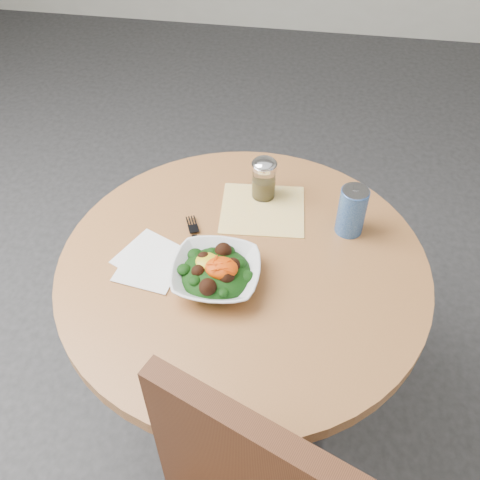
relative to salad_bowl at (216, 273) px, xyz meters
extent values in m
plane|color=#2B2B2D|center=(0.05, 0.07, -0.78)|extent=(6.00, 6.00, 0.00)
cylinder|color=black|center=(0.05, 0.07, -0.76)|extent=(0.52, 0.52, 0.03)
cylinder|color=black|center=(0.05, 0.07, -0.42)|extent=(0.10, 0.10, 0.71)
cylinder|color=#BA7843|center=(0.05, 0.07, -0.05)|extent=(0.90, 0.90, 0.04)
cube|color=#ECA20C|center=(0.07, 0.26, -0.03)|extent=(0.24, 0.22, 0.00)
cube|color=white|center=(-0.18, 0.05, -0.03)|extent=(0.19, 0.19, 0.00)
cube|color=white|center=(-0.17, 0.02, -0.03)|extent=(0.16, 0.16, 0.00)
imported|color=silver|center=(0.00, 0.00, 0.00)|extent=(0.21, 0.21, 0.05)
ellipsoid|color=black|center=(0.00, 0.00, 0.00)|extent=(0.17, 0.17, 0.06)
ellipsoid|color=gold|center=(-0.02, 0.01, 0.02)|extent=(0.05, 0.05, 0.02)
ellipsoid|color=#D85104|center=(0.01, 0.00, 0.03)|extent=(0.08, 0.06, 0.03)
cube|color=black|center=(-0.06, 0.08, -0.02)|extent=(0.06, 0.12, 0.00)
cube|color=black|center=(-0.10, 0.17, -0.02)|extent=(0.05, 0.07, 0.00)
cylinder|color=silver|center=(0.07, 0.32, 0.02)|extent=(0.06, 0.06, 0.10)
cylinder|color=olive|center=(0.07, 0.32, 0.00)|extent=(0.05, 0.05, 0.05)
cylinder|color=silver|center=(0.07, 0.32, 0.08)|extent=(0.07, 0.07, 0.01)
ellipsoid|color=silver|center=(0.07, 0.32, 0.08)|extent=(0.06, 0.06, 0.03)
cylinder|color=navy|center=(0.30, 0.22, 0.04)|extent=(0.07, 0.07, 0.13)
cylinder|color=#B2B2B9|center=(0.30, 0.22, 0.10)|extent=(0.07, 0.07, 0.00)
cube|color=#B2B2B9|center=(0.30, 0.23, 0.11)|extent=(0.01, 0.02, 0.00)
camera|label=1|loc=(0.18, -0.79, 0.93)|focal=40.00mm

